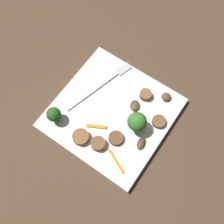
{
  "coord_description": "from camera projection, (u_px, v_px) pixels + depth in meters",
  "views": [
    {
      "loc": [
        -0.2,
        -0.14,
        0.6
      ],
      "look_at": [
        0.0,
        0.0,
        0.01
      ],
      "focal_mm": 46.56,
      "sensor_mm": 36.0,
      "label": 1
    }
  ],
  "objects": [
    {
      "name": "plate",
      "position": [
        112.0,
        113.0,
        0.64
      ],
      "size": [
        0.24,
        0.24,
        0.01
      ],
      "primitive_type": "cube",
      "color": "white",
      "rests_on": "ground_plane"
    },
    {
      "name": "sausage_slice_0",
      "position": [
        98.0,
        144.0,
        0.59
      ],
      "size": [
        0.04,
        0.04,
        0.02
      ],
      "primitive_type": "cylinder",
      "rotation": [
        0.0,
        0.0,
        0.88
      ],
      "color": "brown",
      "rests_on": "plate"
    },
    {
      "name": "ground_plane",
      "position": [
        112.0,
        114.0,
        0.64
      ],
      "size": [
        1.4,
        1.4,
        0.0
      ],
      "primitive_type": "plane",
      "color": "#4C3826"
    },
    {
      "name": "sausage_slice_2",
      "position": [
        159.0,
        122.0,
        0.62
      ],
      "size": [
        0.04,
        0.04,
        0.01
      ],
      "primitive_type": "cylinder",
      "rotation": [
        0.0,
        0.0,
        0.55
      ],
      "color": "brown",
      "rests_on": "plate"
    },
    {
      "name": "broccoli_floret_1",
      "position": [
        54.0,
        114.0,
        0.6
      ],
      "size": [
        0.03,
        0.03,
        0.04
      ],
      "color": "#296420",
      "rests_on": "plate"
    },
    {
      "name": "fork",
      "position": [
        104.0,
        83.0,
        0.66
      ],
      "size": [
        0.18,
        0.06,
        0.0
      ],
      "rotation": [
        0.0,
        0.0,
        -0.27
      ],
      "color": "silver",
      "rests_on": "plate"
    },
    {
      "name": "pepper_strip_1",
      "position": [
        116.0,
        161.0,
        0.59
      ],
      "size": [
        0.03,
        0.05,
        0.0
      ],
      "primitive_type": "cube",
      "rotation": [
        0.0,
        0.0,
        1.15
      ],
      "color": "orange",
      "rests_on": "plate"
    },
    {
      "name": "sausage_slice_3",
      "position": [
        81.0,
        137.0,
        0.6
      ],
      "size": [
        0.04,
        0.04,
        0.02
      ],
      "primitive_type": "cylinder",
      "rotation": [
        0.0,
        0.0,
        0.33
      ],
      "color": "brown",
      "rests_on": "plate"
    },
    {
      "name": "broccoli_floret_0",
      "position": [
        138.0,
        120.0,
        0.59
      ],
      "size": [
        0.04,
        0.04,
        0.05
      ],
      "color": "#408630",
      "rests_on": "plate"
    },
    {
      "name": "sausage_slice_1",
      "position": [
        146.0,
        95.0,
        0.64
      ],
      "size": [
        0.04,
        0.04,
        0.01
      ],
      "primitive_type": "cylinder",
      "rotation": [
        0.0,
        0.0,
        0.69
      ],
      "color": "brown",
      "rests_on": "plate"
    },
    {
      "name": "mushroom_1",
      "position": [
        141.0,
        143.0,
        0.6
      ],
      "size": [
        0.03,
        0.02,
        0.01
      ],
      "primitive_type": "ellipsoid",
      "rotation": [
        0.0,
        0.0,
        0.24
      ],
      "color": "#4C331E",
      "rests_on": "plate"
    },
    {
      "name": "pepper_strip_2",
      "position": [
        96.0,
        126.0,
        0.62
      ],
      "size": [
        0.03,
        0.04,
        0.0
      ],
      "primitive_type": "cube",
      "rotation": [
        0.0,
        0.0,
        5.21
      ],
      "color": "orange",
      "rests_on": "plate"
    },
    {
      "name": "mushroom_0",
      "position": [
        135.0,
        105.0,
        0.63
      ],
      "size": [
        0.03,
        0.03,
        0.01
      ],
      "primitive_type": "ellipsoid",
      "rotation": [
        0.0,
        0.0,
        3.54
      ],
      "color": "brown",
      "rests_on": "plate"
    },
    {
      "name": "mushroom_2",
      "position": [
        166.0,
        97.0,
        0.64
      ],
      "size": [
        0.02,
        0.03,
        0.01
      ],
      "primitive_type": "ellipsoid",
      "rotation": [
        0.0,
        0.0,
        0.28
      ],
      "color": "brown",
      "rests_on": "plate"
    },
    {
      "name": "sausage_slice_4",
      "position": [
        116.0,
        138.0,
        0.6
      ],
      "size": [
        0.04,
        0.04,
        0.01
      ],
      "primitive_type": "cylinder",
      "rotation": [
        0.0,
        0.0,
        2.23
      ],
      "color": "brown",
      "rests_on": "plate"
    }
  ]
}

